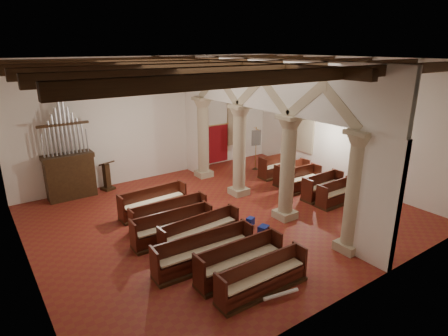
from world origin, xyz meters
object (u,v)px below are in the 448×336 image
lectern (107,178)px  nave_pew_0 (263,281)px  processional_banner (256,155)px  aisle_pew_0 (336,197)px  pipe_organ (69,168)px

lectern → nave_pew_0: lectern is taller
processional_banner → nave_pew_0: (-6.69, -8.39, -0.47)m
processional_banner → lectern: bearing=-175.7°
nave_pew_0 → aisle_pew_0: 7.06m
pipe_organ → aisle_pew_0: (9.02, -7.28, -1.03)m
lectern → aisle_pew_0: size_ratio=0.73×
lectern → aisle_pew_0: bearing=-63.0°
lectern → pipe_organ: bearing=160.8°
pipe_organ → processional_banner: size_ratio=1.86×
pipe_organ → aisle_pew_0: size_ratio=2.24×
pipe_organ → nave_pew_0: pipe_organ is taller
pipe_organ → processional_banner: 9.39m
nave_pew_0 → processional_banner: bearing=52.0°
nave_pew_0 → pipe_organ: bearing=104.7°
lectern → aisle_pew_0: (7.43, -7.26, -0.25)m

